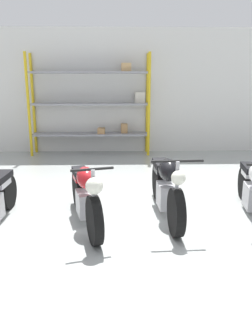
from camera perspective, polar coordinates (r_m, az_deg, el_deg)
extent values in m
plane|color=#9EA3A0|center=(5.24, 0.11, -8.54)|extent=(30.00, 30.00, 0.00)
cube|color=silver|center=(10.01, -0.67, 13.13)|extent=(30.00, 0.08, 3.60)
cylinder|color=gold|center=(9.72, -16.63, 10.37)|extent=(0.08, 0.08, 2.88)
cylinder|color=gold|center=(9.43, 4.01, 10.82)|extent=(0.08, 0.08, 2.88)
cylinder|color=gold|center=(10.25, -15.83, 10.62)|extent=(0.08, 0.08, 2.88)
cylinder|color=gold|center=(9.98, 3.72, 11.03)|extent=(0.08, 0.08, 2.88)
cube|color=gray|center=(9.79, -6.19, 5.89)|extent=(3.39, 0.55, 0.05)
cube|color=gray|center=(9.70, -6.34, 11.02)|extent=(3.39, 0.55, 0.05)
cube|color=gray|center=(9.68, -6.49, 16.21)|extent=(3.39, 0.55, 0.05)
cube|color=tan|center=(9.69, 0.02, 17.13)|extent=(0.28, 0.31, 0.23)
cube|color=silver|center=(9.79, 2.39, 12.17)|extent=(0.30, 0.30, 0.31)
cube|color=#A87F51|center=(9.71, -4.32, 6.49)|extent=(0.21, 0.30, 0.16)
cube|color=#A87F51|center=(9.83, -0.33, 6.94)|extent=(0.20, 0.27, 0.27)
cylinder|color=black|center=(5.84, -19.90, -3.97)|extent=(0.13, 0.58, 0.58)
cube|color=black|center=(5.52, -21.05, -1.49)|extent=(0.23, 0.60, 0.10)
cube|color=#B7B7BF|center=(5.54, -20.97, -2.39)|extent=(0.20, 0.42, 0.12)
cylinder|color=black|center=(4.33, -5.53, -9.04)|extent=(0.29, 0.67, 0.66)
cylinder|color=black|center=(5.58, -8.31, -3.62)|extent=(0.29, 0.67, 0.66)
cube|color=#ADADB2|center=(5.01, -7.19, -6.14)|extent=(0.33, 0.47, 0.36)
ellipsoid|color=#B2191E|center=(4.70, -7.01, -1.68)|extent=(0.38, 0.52, 0.31)
cube|color=black|center=(5.18, -7.94, -0.72)|extent=(0.33, 0.51, 0.10)
cube|color=#B2191E|center=(5.27, -8.03, -1.46)|extent=(0.27, 0.37, 0.12)
cylinder|color=#ADADB2|center=(4.22, -5.69, -4.74)|extent=(0.06, 0.06, 0.67)
sphere|color=silver|center=(4.11, -5.55, -3.14)|extent=(0.22, 0.22, 0.22)
cylinder|color=black|center=(4.15, -5.89, -0.21)|extent=(0.54, 0.18, 0.04)
cylinder|color=black|center=(4.59, 8.72, -7.64)|extent=(0.16, 0.68, 0.67)
cylinder|color=black|center=(5.95, 5.65, -2.28)|extent=(0.16, 0.68, 0.67)
cube|color=#ADADB2|center=(5.32, 6.86, -4.78)|extent=(0.25, 0.47, 0.38)
ellipsoid|color=black|center=(5.02, 7.38, -0.31)|extent=(0.32, 0.52, 0.35)
cube|color=black|center=(5.58, 6.23, 0.68)|extent=(0.27, 0.60, 0.10)
cube|color=black|center=(5.63, 6.15, -0.14)|extent=(0.23, 0.42, 0.12)
cylinder|color=#ADADB2|center=(4.48, 8.84, -3.32)|extent=(0.05, 0.05, 0.71)
sphere|color=silver|center=(4.37, 9.11, -1.69)|extent=(0.20, 0.20, 0.20)
cylinder|color=black|center=(4.41, 8.93, 1.21)|extent=(0.71, 0.07, 0.04)
cylinder|color=black|center=(6.35, 20.05, -2.43)|extent=(0.24, 0.61, 0.59)
cube|color=black|center=(6.00, 20.87, -0.02)|extent=(0.33, 0.59, 0.10)
cube|color=silver|center=(6.04, 20.74, -0.78)|extent=(0.27, 0.42, 0.12)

